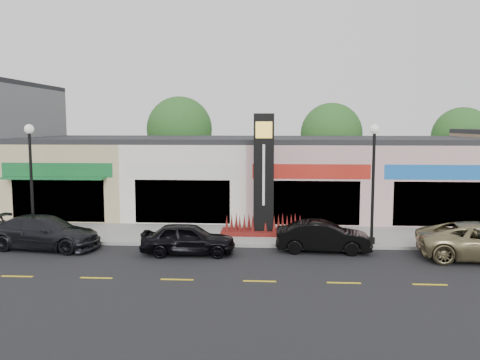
{
  "coord_description": "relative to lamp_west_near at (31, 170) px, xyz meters",
  "views": [
    {
      "loc": [
        3.45,
        -20.74,
        5.62
      ],
      "look_at": [
        1.84,
        4.0,
        2.89
      ],
      "focal_mm": 38.0,
      "sensor_mm": 36.0,
      "label": 1
    }
  ],
  "objects": [
    {
      "name": "tree_rear_east",
      "position": [
        26.0,
        17.0,
        1.15
      ],
      "size": [
        4.6,
        4.6,
        6.94
      ],
      "color": "#382619",
      "rests_on": "ground"
    },
    {
      "name": "shop_pink_e",
      "position": [
        20.5,
        8.97,
        -1.08
      ],
      "size": [
        7.0,
        10.01,
        4.8
      ],
      "color": "#D4A5A1",
      "rests_on": "ground"
    },
    {
      "name": "sidewalk",
      "position": [
        8.0,
        1.85,
        -3.4
      ],
      "size": [
        52.0,
        4.3,
        0.15
      ],
      "primitive_type": "cube",
      "color": "gray",
      "rests_on": "ground"
    },
    {
      "name": "pylon_sign",
      "position": [
        11.0,
        1.7,
        -1.2
      ],
      "size": [
        4.2,
        1.3,
        6.0
      ],
      "color": "#5D0F12",
      "rests_on": "sidewalk"
    },
    {
      "name": "car_dark_sedan",
      "position": [
        1.13,
        -1.28,
        -2.73
      ],
      "size": [
        2.78,
        5.4,
        1.5
      ],
      "primitive_type": "imported",
      "rotation": [
        0.0,
        0.0,
        1.43
      ],
      "color": "black",
      "rests_on": "ground"
    },
    {
      "name": "shop_pink_w",
      "position": [
        13.5,
        8.97,
        -1.08
      ],
      "size": [
        7.0,
        10.01,
        4.8
      ],
      "color": "#D4A5A1",
      "rests_on": "ground"
    },
    {
      "name": "ground",
      "position": [
        8.0,
        -2.5,
        -3.48
      ],
      "size": [
        120.0,
        120.0,
        0.0
      ],
      "primitive_type": "plane",
      "color": "black",
      "rests_on": "ground"
    },
    {
      "name": "curb",
      "position": [
        8.0,
        -0.4,
        -3.4
      ],
      "size": [
        52.0,
        0.2,
        0.15
      ],
      "primitive_type": "cube",
      "color": "gray",
      "rests_on": "ground"
    },
    {
      "name": "shop_beige",
      "position": [
        -0.5,
        8.96,
        -1.08
      ],
      "size": [
        7.0,
        10.85,
        4.8
      ],
      "color": "tan",
      "rests_on": "ground"
    },
    {
      "name": "car_black_sedan",
      "position": [
        7.81,
        -1.88,
        -2.78
      ],
      "size": [
        1.79,
        4.12,
        1.38
      ],
      "primitive_type": "imported",
      "rotation": [
        0.0,
        0.0,
        1.61
      ],
      "color": "black",
      "rests_on": "ground"
    },
    {
      "name": "lamp_west_near",
      "position": [
        0.0,
        0.0,
        0.0
      ],
      "size": [
        0.44,
        0.44,
        5.47
      ],
      "color": "black",
      "rests_on": "sidewalk"
    },
    {
      "name": "tree_rear_west",
      "position": [
        4.0,
        17.0,
        1.74
      ],
      "size": [
        5.2,
        5.2,
        7.83
      ],
      "color": "#382619",
      "rests_on": "ground"
    },
    {
      "name": "car_black_conv",
      "position": [
        13.69,
        -1.05,
        -2.8
      ],
      "size": [
        1.62,
        4.19,
        1.36
      ],
      "primitive_type": "imported",
      "rotation": [
        0.0,
        0.0,
        1.53
      ],
      "color": "black",
      "rests_on": "ground"
    },
    {
      "name": "lamp_east_near",
      "position": [
        16.0,
        0.0,
        0.0
      ],
      "size": [
        0.44,
        0.44,
        5.47
      ],
      "color": "black",
      "rests_on": "sidewalk"
    },
    {
      "name": "shop_cream",
      "position": [
        6.5,
        8.97,
        -1.08
      ],
      "size": [
        7.0,
        10.01,
        4.8
      ],
      "color": "silver",
      "rests_on": "ground"
    },
    {
      "name": "tree_rear_mid",
      "position": [
        16.0,
        17.0,
        1.41
      ],
      "size": [
        4.8,
        4.8,
        7.29
      ],
      "color": "#382619",
      "rests_on": "ground"
    }
  ]
}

